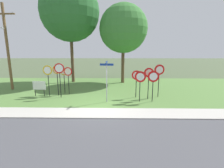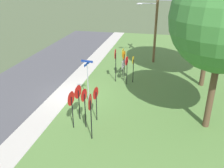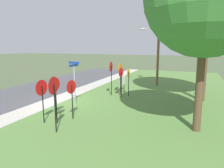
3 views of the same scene
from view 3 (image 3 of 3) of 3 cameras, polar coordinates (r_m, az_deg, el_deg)
name	(u,v)px [view 3 (image 3 of 3)]	position (r m, az deg, el deg)	size (l,w,h in m)	color
ground_plane	(63,102)	(15.50, -13.28, -4.90)	(160.00, 160.00, 0.00)	#4C5B3D
road_asphalt	(13,96)	(18.60, -25.55, -3.08)	(44.00, 6.40, 0.01)	#4C4C51
sidewalk_strip	(54,101)	(15.95, -15.66, -4.46)	(44.00, 1.60, 0.06)	#BCB7AD
grass_median	(145,111)	(13.13, 8.99, -7.45)	(44.00, 12.00, 0.04)	#567F3D
stop_sign_near_left	(128,77)	(16.43, 4.52, 2.00)	(0.62, 0.10, 2.22)	black
stop_sign_near_right	(111,71)	(16.73, -0.25, 3.65)	(0.78, 0.11, 2.73)	black
stop_sign_far_left	(120,73)	(16.93, 2.29, 3.11)	(0.69, 0.13, 2.52)	black
stop_sign_far_center	(121,76)	(16.08, 2.51, 2.24)	(0.71, 0.14, 2.34)	black
stop_sign_far_right	(121,71)	(17.63, 2.36, 3.47)	(0.76, 0.09, 2.53)	black
yield_sign_near_left	(42,91)	(11.24, -18.71, -1.86)	(0.82, 0.12, 2.28)	black
yield_sign_near_right	(54,88)	(11.91, -15.62, -1.16)	(0.80, 0.18, 2.25)	black
yield_sign_far_left	(55,89)	(10.93, -15.36, -1.42)	(0.72, 0.13, 2.42)	black
yield_sign_far_right	(54,91)	(9.77, -15.71, -1.82)	(0.83, 0.12, 2.62)	black
yield_sign_center	(71,90)	(11.45, -11.07, -1.72)	(0.74, 0.14, 2.18)	black
street_name_post	(74,80)	(13.94, -10.27, 1.13)	(0.96, 0.81, 2.97)	#9EA0A8
utility_pole	(157,43)	(21.41, 12.24, 10.99)	(2.10, 2.06, 7.88)	brown
notice_board	(122,82)	(18.51, 2.89, 0.63)	(1.10, 0.13, 1.25)	black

